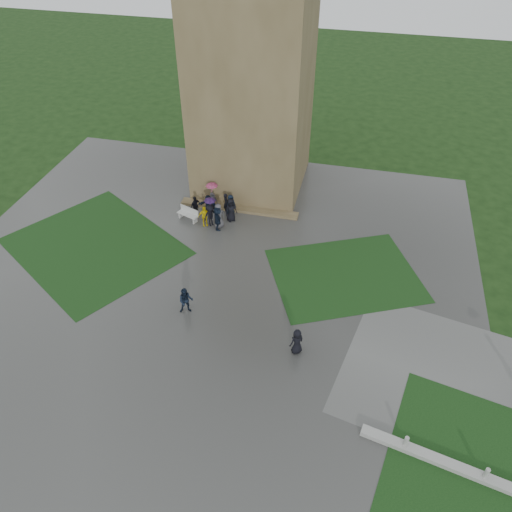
% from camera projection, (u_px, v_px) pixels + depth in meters
% --- Properties ---
extents(ground, '(120.00, 120.00, 0.00)m').
position_uv_depth(ground, '(194.00, 308.00, 29.71)').
color(ground, black).
extents(plaza, '(34.00, 34.00, 0.02)m').
position_uv_depth(plaza, '(204.00, 285.00, 31.20)').
color(plaza, '#343432').
rests_on(plaza, ground).
extents(lawn_inset_left, '(14.10, 13.46, 0.01)m').
position_uv_depth(lawn_inset_left, '(95.00, 246.00, 34.20)').
color(lawn_inset_left, black).
rests_on(lawn_inset_left, plaza).
extents(lawn_inset_right, '(11.12, 10.15, 0.01)m').
position_uv_depth(lawn_inset_right, '(345.00, 275.00, 31.93)').
color(lawn_inset_right, black).
rests_on(lawn_inset_right, plaza).
extents(tower, '(8.00, 8.00, 18.00)m').
position_uv_depth(tower, '(252.00, 70.00, 35.21)').
color(tower, brown).
rests_on(tower, ground).
extents(tower_plinth, '(9.00, 0.80, 0.22)m').
position_uv_depth(tower_plinth, '(239.00, 209.00, 37.57)').
color(tower_plinth, brown).
rests_on(tower_plinth, plaza).
extents(bench, '(1.73, 1.07, 0.96)m').
position_uv_depth(bench, '(188.00, 214.00, 36.36)').
color(bench, '#B0B1AC').
rests_on(bench, plaza).
extents(visitor_cluster, '(3.73, 3.54, 2.67)m').
position_uv_depth(visitor_cluster, '(214.00, 209.00, 35.87)').
color(visitor_cluster, black).
rests_on(visitor_cluster, plaza).
extents(pedestrian_mid, '(0.96, 0.72, 1.75)m').
position_uv_depth(pedestrian_mid, '(186.00, 301.00, 28.91)').
color(pedestrian_mid, black).
rests_on(pedestrian_mid, plaza).
extents(pedestrian_near, '(0.96, 0.94, 1.63)m').
position_uv_depth(pedestrian_near, '(297.00, 341.00, 26.62)').
color(pedestrian_near, black).
rests_on(pedestrian_near, plaza).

